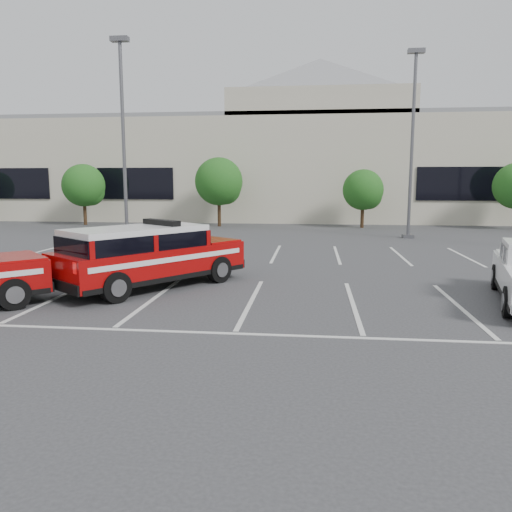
{
  "coord_description": "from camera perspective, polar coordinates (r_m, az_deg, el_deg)",
  "views": [
    {
      "loc": [
        1.61,
        -12.94,
        3.22
      ],
      "look_at": [
        -0.01,
        1.29,
        1.05
      ],
      "focal_mm": 35.0,
      "sensor_mm": 36.0,
      "label": 1
    }
  ],
  "objects": [
    {
      "name": "tree_mid_right",
      "position": [
        35.16,
        12.28,
        7.25
      ],
      "size": [
        2.77,
        2.77,
        3.99
      ],
      "color": "#3F2B19",
      "rests_on": "ground"
    },
    {
      "name": "stall_markings",
      "position": [
        17.8,
        1.21,
        -1.79
      ],
      "size": [
        23.0,
        15.0,
        0.01
      ],
      "primitive_type": "cube",
      "color": "silver",
      "rests_on": "ground"
    },
    {
      "name": "tree_left",
      "position": [
        38.69,
        -18.94,
        7.48
      ],
      "size": [
        3.07,
        3.07,
        4.42
      ],
      "color": "#3F2B19",
      "rests_on": "ground"
    },
    {
      "name": "ground",
      "position": [
        13.43,
        -0.58,
        -5.26
      ],
      "size": [
        120.0,
        120.0,
        0.0
      ],
      "primitive_type": "plane",
      "color": "#353538",
      "rests_on": "ground"
    },
    {
      "name": "light_pole_mid",
      "position": [
        29.5,
        17.4,
        12.05
      ],
      "size": [
        0.9,
        0.6,
        10.24
      ],
      "color": "#59595E",
      "rests_on": "ground"
    },
    {
      "name": "fire_chief_suv",
      "position": [
        15.4,
        -12.11,
        -0.49
      ],
      "size": [
        5.16,
        5.89,
        2.04
      ],
      "rotation": [
        0.0,
        0.0,
        -0.65
      ],
      "color": "#900607",
      "rests_on": "ground"
    },
    {
      "name": "convention_building",
      "position": [
        44.85,
        4.75,
        10.49
      ],
      "size": [
        60.0,
        16.99,
        13.2
      ],
      "color": "beige",
      "rests_on": "ground"
    },
    {
      "name": "light_pole_left",
      "position": [
        26.8,
        -14.9,
        12.54
      ],
      "size": [
        0.9,
        0.6,
        10.24
      ],
      "color": "#59595E",
      "rests_on": "ground"
    },
    {
      "name": "tree_mid_left",
      "position": [
        35.59,
        -4.1,
        8.3
      ],
      "size": [
        3.37,
        3.37,
        4.85
      ],
      "color": "#3F2B19",
      "rests_on": "ground"
    }
  ]
}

